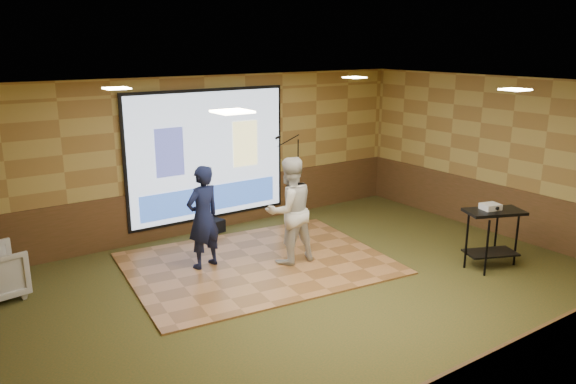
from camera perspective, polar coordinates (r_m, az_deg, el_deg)
ground at (r=8.53m, az=2.97°, el=-9.97°), size 9.00×9.00×0.00m
room_shell at (r=7.88m, az=3.17°, el=3.98°), size 9.04×7.04×3.02m
wainscot_back at (r=11.14m, az=-7.98°, el=-1.43°), size 9.00×0.04×0.95m
wainscot_front at (r=6.26m, az=23.71°, el=-16.31°), size 9.00×0.04×0.95m
wainscot_right at (r=11.50m, az=21.00°, el=-1.78°), size 0.04×7.00×0.95m
projector_screen at (r=10.86m, az=-8.07°, el=3.58°), size 3.32×0.06×2.52m
downlight_nw at (r=8.32m, az=-17.01°, el=10.04°), size 0.32×0.32×0.02m
downlight_ne at (r=10.54m, az=6.77°, el=11.49°), size 0.32×0.32×0.02m
downlight_sw at (r=5.30m, az=-5.68°, el=8.13°), size 0.32×0.32×0.02m
downlight_se at (r=8.36m, az=22.07°, el=9.62°), size 0.32×0.32×0.02m
dance_floor at (r=9.47m, az=-3.07°, el=-7.24°), size 4.51×3.64×0.03m
player_left at (r=9.12m, az=-8.62°, el=-2.53°), size 0.69×0.53×1.69m
player_right at (r=9.21m, az=0.15°, el=-1.89°), size 0.90×0.72×1.78m
av_table at (r=9.73m, az=20.10°, el=-3.38°), size 0.92×0.49×0.97m
projector at (r=9.66m, az=19.88°, el=-1.40°), size 0.33×0.30×0.10m
mic_stand at (r=11.74m, az=0.79°, el=-0.34°), size 0.71×0.29×1.80m
duffel_bag at (r=11.03m, az=-7.56°, el=-3.49°), size 0.45×0.35×0.25m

